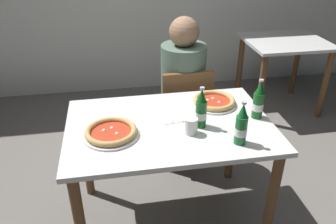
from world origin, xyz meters
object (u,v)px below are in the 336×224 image
at_px(dining_table_background, 284,55).
at_px(beer_bottle_left, 241,126).
at_px(chair_behind_table, 184,111).
at_px(beer_bottle_right, 201,110).
at_px(beer_bottle_center, 258,102).
at_px(napkin_with_cutlery, 173,115).
at_px(diner_seated, 183,96).
at_px(dining_table_main, 169,140).
at_px(paper_cup, 191,126).
at_px(pizza_margherita_near, 214,101).
at_px(pizza_marinara_far, 111,132).

relative_size(dining_table_background, beer_bottle_left, 3.24).
relative_size(chair_behind_table, beer_bottle_right, 3.44).
bearing_deg(beer_bottle_right, beer_bottle_center, 6.87).
bearing_deg(beer_bottle_center, napkin_with_cutlery, 168.19).
height_order(beer_bottle_center, beer_bottle_right, same).
relative_size(diner_seated, beer_bottle_right, 4.89).
xyz_separation_m(dining_table_main, beer_bottle_left, (0.33, -0.26, 0.22)).
bearing_deg(napkin_with_cutlery, dining_table_main, -113.73).
bearing_deg(dining_table_main, beer_bottle_center, -1.60).
bearing_deg(dining_table_main, dining_table_background, 44.08).
xyz_separation_m(beer_bottle_left, paper_cup, (-0.23, 0.14, -0.06)).
bearing_deg(beer_bottle_right, diner_seated, 85.74).
bearing_deg(dining_table_main, beer_bottle_left, -37.84).
bearing_deg(pizza_margherita_near, chair_behind_table, 103.29).
xyz_separation_m(chair_behind_table, pizza_marinara_far, (-0.57, -0.68, 0.29)).
relative_size(beer_bottle_left, beer_bottle_right, 1.00).
relative_size(dining_table_background, pizza_marinara_far, 2.57).
relative_size(beer_bottle_center, beer_bottle_right, 1.00).
xyz_separation_m(beer_bottle_left, beer_bottle_center, (0.20, 0.24, 0.00)).
relative_size(beer_bottle_center, paper_cup, 2.60).
distance_m(pizza_margherita_near, pizza_marinara_far, 0.71).
distance_m(pizza_margherita_near, napkin_with_cutlery, 0.30).
bearing_deg(diner_seated, beer_bottle_left, -83.23).
bearing_deg(napkin_with_cutlery, beer_bottle_left, -49.69).
bearing_deg(diner_seated, pizza_margherita_near, -77.91).
distance_m(dining_table_background, pizza_margherita_near, 1.66).
height_order(beer_bottle_left, napkin_with_cutlery, beer_bottle_left).
bearing_deg(chair_behind_table, beer_bottle_center, 114.88).
xyz_separation_m(diner_seated, napkin_with_cutlery, (-0.19, -0.57, 0.17)).
distance_m(chair_behind_table, beer_bottle_right, 0.77).
xyz_separation_m(pizza_marinara_far, beer_bottle_center, (0.87, 0.06, 0.08)).
xyz_separation_m(dining_table_main, chair_behind_table, (0.23, 0.61, -0.15)).
distance_m(pizza_marinara_far, beer_bottle_center, 0.88).
distance_m(dining_table_main, paper_cup, 0.23).
distance_m(chair_behind_table, paper_cup, 0.81).
bearing_deg(chair_behind_table, dining_table_main, 68.43).
xyz_separation_m(chair_behind_table, napkin_with_cutlery, (-0.19, -0.52, 0.27)).
height_order(beer_bottle_center, napkin_with_cutlery, beer_bottle_center).
height_order(chair_behind_table, beer_bottle_center, beer_bottle_center).
height_order(chair_behind_table, pizza_margherita_near, chair_behind_table).
bearing_deg(chair_behind_table, beer_bottle_right, 84.06).
xyz_separation_m(diner_seated, pizza_margherita_near, (0.10, -0.47, 0.19)).
bearing_deg(pizza_margherita_near, napkin_with_cutlery, -160.80).
bearing_deg(beer_bottle_right, paper_cup, -137.89).
relative_size(napkin_with_cutlery, paper_cup, 2.15).
bearing_deg(pizza_marinara_far, napkin_with_cutlery, 22.76).
height_order(dining_table_main, pizza_margherita_near, pizza_margherita_near).
distance_m(pizza_marinara_far, beer_bottle_right, 0.52).
distance_m(dining_table_background, paper_cup, 2.04).
bearing_deg(dining_table_background, beer_bottle_left, -123.82).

